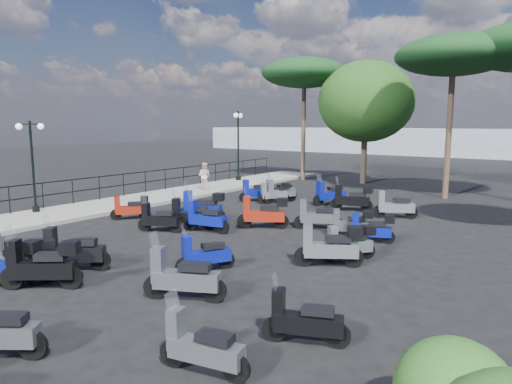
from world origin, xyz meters
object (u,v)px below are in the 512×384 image
Objects in this scene: scooter_20 at (204,255)px; scooter_21 at (330,247)px; scooter_19 at (182,278)px; scooter_3 at (159,219)px; scooter_6 at (42,266)px; scooter_4 at (274,193)px; scooter_25 at (304,321)px; scooter_28 at (394,206)px; pine_0 at (454,56)px; scooter_22 at (371,229)px; scooter_2 at (131,208)px; scooter_9 at (203,207)px; scooter_26 at (350,244)px; scooter_15 at (205,218)px; lamp_post_2 at (238,141)px; pedestrian_far at (204,176)px; lamp_post_1 at (32,160)px; scooter_17 at (330,194)px; broadleaf_tree at (366,102)px; scooter_13 at (12,261)px; scooter_23 at (352,199)px; scooter_7 at (20,264)px; scooter_10 at (264,213)px; scooter_11 at (279,192)px; pine_2 at (304,73)px; scooter_16 at (317,216)px; scooter_5 at (255,192)px; scooter_24 at (201,348)px; scooter_27 at (351,224)px; scooter_8 at (191,216)px.

scooter_21 is at bearing -108.45° from scooter_20.
scooter_21 is at bearing -46.84° from scooter_19.
scooter_3 is 0.97× the size of scooter_6.
scooter_25 is (8.02, -11.09, -0.05)m from scooter_4.
pine_0 is (0.39, 6.22, 6.35)m from scooter_28.
scooter_22 is at bearing -31.65° from scooter_21.
scooter_6 is (4.46, -6.03, 0.10)m from scooter_2.
scooter_9 is at bearing 39.02° from scooter_21.
scooter_15 is at bearing 39.07° from scooter_26.
lamp_post_2 is 2.92× the size of pedestrian_far.
lamp_post_1 is 12.58m from scooter_17.
broadleaf_tree is at bearing -47.84° from scooter_17.
scooter_4 is at bearing 0.18° from scooter_15.
scooter_3 is 0.19× the size of pine_0.
pine_0 is at bearing -167.10° from pedestrian_far.
scooter_13 reaches higher than scooter_2.
scooter_23 is (2.77, 12.77, 0.01)m from scooter_13.
scooter_10 reaches higher than scooter_7.
scooter_11 is at bearing -70.92° from scooter_2.
pine_0 is at bearing -13.97° from pine_2.
scooter_16 is at bearing -19.85° from scooter_19.
scooter_5 is at bearing -23.86° from scooter_6.
scooter_16 is at bearing 176.66° from scooter_4.
scooter_16 is at bearing 52.66° from scooter_22.
scooter_19 is at bearing -103.01° from scooter_6.
scooter_15 is (7.25, -11.03, -2.11)m from lamp_post_2.
scooter_26 is at bearing 150.06° from scooter_17.
scooter_4 is at bearing -12.93° from scooter_13.
scooter_11 is 5.54m from scooter_16.
scooter_7 is 0.87× the size of scooter_13.
lamp_post_1 is 13.10m from scooter_23.
scooter_13 is 0.22× the size of pine_2.
scooter_16 is (2.90, 2.59, -0.01)m from scooter_15.
scooter_17 reaches higher than scooter_19.
scooter_24 is at bearing -155.80° from scooter_19.
scooter_9 is at bearing 71.59° from scooter_27.
scooter_23 is at bearing -21.36° from scooter_16.
scooter_16 is 1.02× the size of scooter_24.
scooter_15 reaches higher than scooter_24.
scooter_15 is at bearing 143.85° from scooter_23.
pine_0 is at bearing -97.95° from scooter_4.
lamp_post_1 is at bearing -113.66° from lamp_post_2.
scooter_9 is 5.69m from scooter_27.
scooter_8 reaches higher than scooter_22.
scooter_11 reaches higher than scooter_22.
scooter_13 is 1.08× the size of scooter_21.
scooter_8 is 1.05× the size of scooter_24.
scooter_10 is 14.42m from broadleaf_tree.
scooter_21 reaches higher than scooter_5.
scooter_17 is 1.15× the size of scooter_22.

